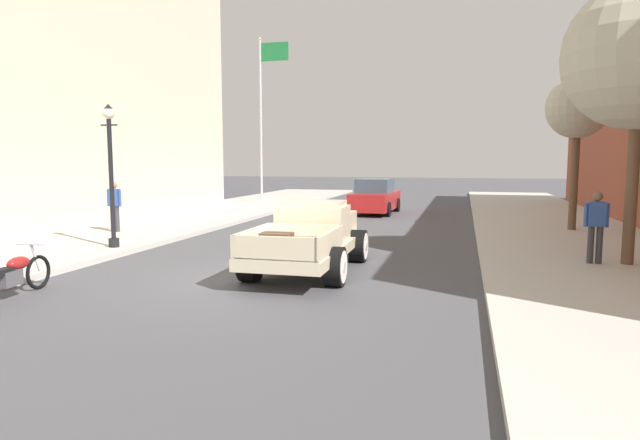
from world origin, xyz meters
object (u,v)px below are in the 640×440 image
object	(u,v)px
motorcycle_parked	(11,275)
street_lamp_near	(111,165)
pedestrian_sidewalk_right	(596,223)
street_tree_nearest	(640,55)
hotrod_truck_cream	(312,237)
car_background_red	(375,197)
pedestrian_sidewalk_left	(114,204)
flagpole	(264,102)
street_tree_second	(578,109)

from	to	relation	value
motorcycle_parked	street_lamp_near	size ratio (longest dim) A/B	0.55
pedestrian_sidewalk_right	street_tree_nearest	bearing A→B (deg)	8.80
hotrod_truck_cream	motorcycle_parked	world-z (taller)	hotrod_truck_cream
car_background_red	motorcycle_parked	bearing A→B (deg)	-102.61
car_background_red	hotrod_truck_cream	bearing A→B (deg)	-87.20
car_background_red	street_lamp_near	world-z (taller)	street_lamp_near
pedestrian_sidewalk_left	flagpole	world-z (taller)	flagpole
hotrod_truck_cream	street_lamp_near	xyz separation A→B (m)	(-5.83, 0.75, 1.63)
flagpole	street_tree_nearest	distance (m)	21.29
pedestrian_sidewalk_left	flagpole	distance (m)	14.34
hotrod_truck_cream	flagpole	distance (m)	19.38
hotrod_truck_cream	pedestrian_sidewalk_left	world-z (taller)	pedestrian_sidewalk_left
motorcycle_parked	street_tree_second	bearing A→B (deg)	46.28
street_tree_nearest	flagpole	bearing A→B (deg)	133.36
hotrod_truck_cream	car_background_red	xyz separation A→B (m)	(-0.66, 13.38, 0.01)
car_background_red	street_tree_second	world-z (taller)	street_tree_second
pedestrian_sidewalk_right	street_tree_second	distance (m)	7.23
car_background_red	flagpole	bearing A→B (deg)	151.67
pedestrian_sidewalk_right	street_lamp_near	world-z (taller)	street_lamp_near
motorcycle_parked	street_tree_nearest	world-z (taller)	street_tree_nearest
flagpole	street_lamp_near	bearing A→B (deg)	-83.87
pedestrian_sidewalk_left	street_lamp_near	xyz separation A→B (m)	(1.97, -2.81, 1.30)
motorcycle_parked	street_lamp_near	bearing A→B (deg)	105.05
car_background_red	street_tree_second	bearing A→B (deg)	-34.99
street_tree_second	car_background_red	bearing A→B (deg)	145.01
motorcycle_parked	pedestrian_sidewalk_left	distance (m)	8.27
street_tree_nearest	street_tree_second	world-z (taller)	street_tree_nearest
pedestrian_sidewalk_right	flagpole	bearing A→B (deg)	131.73
pedestrian_sidewalk_right	street_tree_second	bearing A→B (deg)	84.04
pedestrian_sidewalk_left	street_lamp_near	distance (m)	3.67
street_lamp_near	car_background_red	bearing A→B (deg)	67.72
motorcycle_parked	street_tree_second	xyz separation A→B (m)	(11.53, 12.05, 3.77)
motorcycle_parked	flagpole	bearing A→B (deg)	98.18
pedestrian_sidewalk_right	street_tree_second	size ratio (longest dim) A/B	0.32
hotrod_truck_cream	motorcycle_parked	distance (m)	6.07
hotrod_truck_cream	street_tree_nearest	world-z (taller)	street_tree_nearest
car_background_red	street_lamp_near	distance (m)	13.74
street_tree_second	hotrod_truck_cream	bearing A→B (deg)	-130.97
motorcycle_parked	pedestrian_sidewalk_left	bearing A→B (deg)	113.21
hotrod_truck_cream	street_lamp_near	size ratio (longest dim) A/B	1.29
street_lamp_near	flagpole	distance (m)	16.80
pedestrian_sidewalk_left	hotrod_truck_cream	bearing A→B (deg)	-24.57
hotrod_truck_cream	pedestrian_sidewalk_right	bearing A→B (deg)	13.79
street_tree_nearest	motorcycle_parked	bearing A→B (deg)	-153.86
street_lamp_near	street_tree_nearest	xyz separation A→B (m)	(12.84, 0.90, 2.40)
pedestrian_sidewalk_left	flagpole	bearing A→B (deg)	89.11
flagpole	street_tree_nearest	world-z (taller)	flagpole
street_lamp_near	street_tree_second	xyz separation A→B (m)	(12.81, 7.28, 1.82)
hotrod_truck_cream	flagpole	size ratio (longest dim) A/B	0.54
hotrod_truck_cream	flagpole	xyz separation A→B (m)	(-7.59, 17.12, 5.02)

